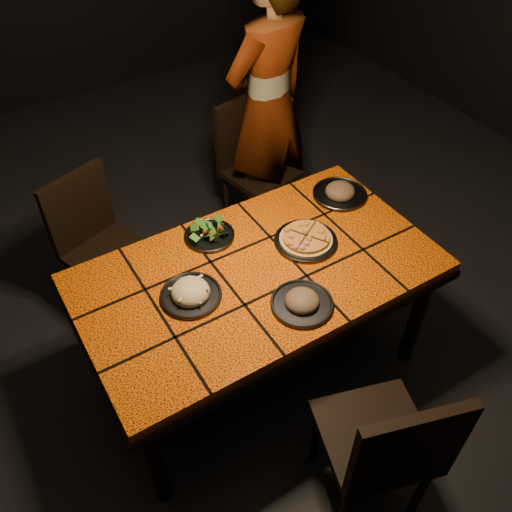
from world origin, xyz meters
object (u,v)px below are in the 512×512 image
dining_table (258,281)px  plate_pizza (306,240)px  diner (268,106)px  plate_pasta (191,293)px  chair_far_left (96,238)px  chair_near (387,446)px  chair_far_right (252,158)px

dining_table → plate_pizza: (0.28, 0.03, 0.10)m
diner → plate_pasta: bearing=31.3°
dining_table → plate_pasta: size_ratio=6.12×
chair_far_left → plate_pizza: 1.18m
plate_pizza → plate_pasta: 0.61m
chair_near → diner: size_ratio=0.54×
chair_near → chair_far_right: bearing=-89.7°
diner → chair_near: bearing=57.4°
diner → plate_pizza: (-0.42, -0.99, -0.10)m
diner → chair_far_left: bearing=-6.4°
chair_far_right → diner: bearing=-42.6°
chair_far_left → chair_far_right: 1.13m
chair_far_left → plate_pasta: bearing=-98.2°
dining_table → plate_pasta: 0.35m
chair_far_left → diner: (1.20, 0.14, 0.37)m
chair_far_right → plate_pasta: (-0.95, -1.06, 0.26)m
plate_pizza → plate_pasta: bearing=-177.9°
chair_far_right → diner: 0.37m
chair_near → diner: (0.67, 1.90, 0.34)m
chair_far_right → diner: (0.09, -0.05, 0.36)m
dining_table → diner: (0.70, 1.02, 0.20)m
chair_near → chair_far_left: bearing=-56.3°
chair_far_right → plate_pasta: size_ratio=3.36×
chair_near → chair_far_right: chair_near is taller
chair_far_right → chair_near: bearing=-119.2°
dining_table → chair_far_left: 1.02m
chair_far_left → diner: size_ratio=0.50×
diner → plate_pasta: 1.45m
chair_near → plate_pasta: 0.99m
plate_pizza → dining_table: bearing=-173.7°
chair_far_right → dining_table: bearing=-132.5°
chair_near → plate_pizza: (0.25, 0.91, 0.23)m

